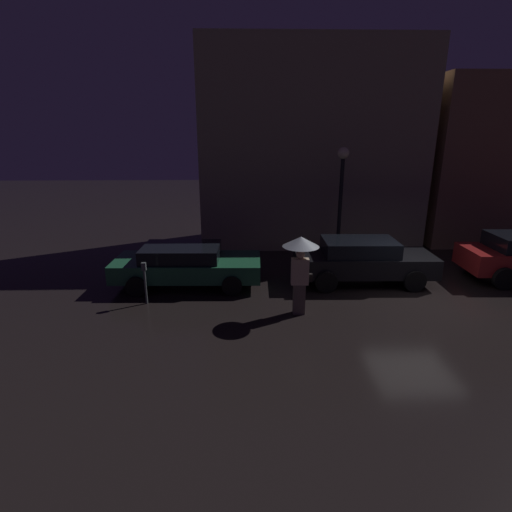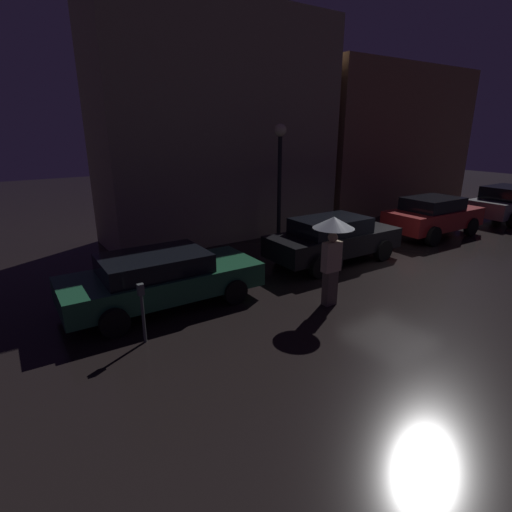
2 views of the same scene
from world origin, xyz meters
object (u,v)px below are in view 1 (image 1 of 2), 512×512
parked_car_black (362,260)px  parking_meter (145,278)px  pedestrian_with_umbrella (301,257)px  street_lamp_near (341,183)px  parked_car_green (186,264)px

parked_car_black → parking_meter: parked_car_black is taller
parked_car_black → pedestrian_with_umbrella: pedestrian_with_umbrella is taller
parked_car_black → street_lamp_near: street_lamp_near is taller
parked_car_green → street_lamp_near: street_lamp_near is taller
parked_car_black → pedestrian_with_umbrella: bearing=-134.3°
parked_car_green → parking_meter: parked_car_green is taller
parking_meter → pedestrian_with_umbrella: bearing=-10.1°
parked_car_green → parked_car_black: bearing=1.9°
parked_car_green → parked_car_black: (5.62, 0.05, 0.07)m
parked_car_black → parked_car_green: bearing=-178.2°
street_lamp_near → parked_car_black: bearing=-84.5°
pedestrian_with_umbrella → parking_meter: size_ratio=1.74×
parked_car_black → street_lamp_near: 3.27m
pedestrian_with_umbrella → parking_meter: pedestrian_with_umbrella is taller
pedestrian_with_umbrella → parking_meter: 4.38m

